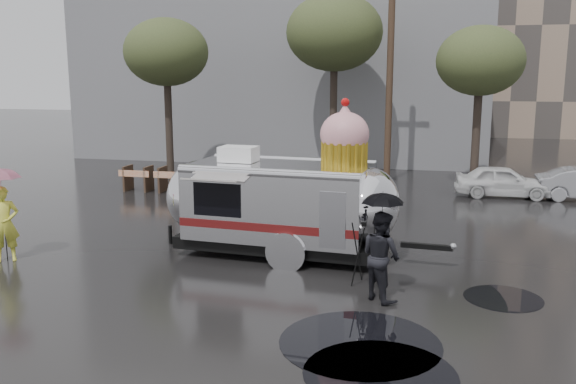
% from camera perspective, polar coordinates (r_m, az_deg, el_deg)
% --- Properties ---
extents(ground, '(120.00, 120.00, 0.00)m').
position_cam_1_polar(ground, '(13.52, -6.02, -8.92)').
color(ground, black).
rests_on(ground, ground).
extents(puddles, '(4.87, 5.88, 0.01)m').
position_cam_1_polar(puddles, '(10.98, 9.84, -13.85)').
color(puddles, black).
rests_on(puddles, ground).
extents(grey_building, '(22.00, 12.00, 13.00)m').
position_cam_1_polar(grey_building, '(36.97, 0.28, 13.92)').
color(grey_building, slate).
rests_on(grey_building, ground).
extents(utility_pole, '(1.60, 0.28, 9.00)m').
position_cam_1_polar(utility_pole, '(26.05, 9.51, 10.89)').
color(utility_pole, '#473323').
rests_on(utility_pole, ground).
extents(tree_left, '(3.64, 3.64, 6.95)m').
position_cam_1_polar(tree_left, '(27.42, -11.32, 12.63)').
color(tree_left, '#382D26').
rests_on(tree_left, ground).
extents(tree_mid, '(4.20, 4.20, 8.03)m').
position_cam_1_polar(tree_mid, '(27.38, 4.37, 14.60)').
color(tree_mid, '#382D26').
rests_on(tree_mid, ground).
extents(tree_right, '(3.36, 3.36, 6.42)m').
position_cam_1_polar(tree_right, '(25.06, 17.55, 11.54)').
color(tree_right, '#382D26').
rests_on(tree_right, ground).
extents(barricade_row, '(4.30, 0.80, 1.00)m').
position_cam_1_polar(barricade_row, '(24.38, -10.72, 1.17)').
color(barricade_row, '#473323').
rests_on(barricade_row, ground).
extents(airstream_trailer, '(7.62, 3.05, 4.11)m').
position_cam_1_polar(airstream_trailer, '(15.52, -0.39, -0.72)').
color(airstream_trailer, silver).
rests_on(airstream_trailer, ground).
extents(person_left, '(0.82, 0.76, 1.89)m').
position_cam_1_polar(person_left, '(16.63, -25.00, -2.73)').
color(person_left, '#E4E644').
rests_on(person_left, ground).
extents(umbrella_pink, '(1.21, 1.21, 2.37)m').
position_cam_1_polar(umbrella_pink, '(16.44, -25.29, 0.72)').
color(umbrella_pink, pink).
rests_on(umbrella_pink, ground).
extents(person_right, '(0.99, 0.98, 1.87)m').
position_cam_1_polar(person_right, '(12.66, 8.70, -5.93)').
color(person_right, black).
rests_on(person_right, ground).
extents(umbrella_black, '(1.07, 1.07, 2.28)m').
position_cam_1_polar(umbrella_black, '(12.41, 8.83, -1.60)').
color(umbrella_black, black).
rests_on(umbrella_black, ground).
extents(tripod, '(0.56, 0.59, 1.44)m').
position_cam_1_polar(tripod, '(13.53, 7.04, -5.20)').
color(tripod, black).
rests_on(tripod, ground).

